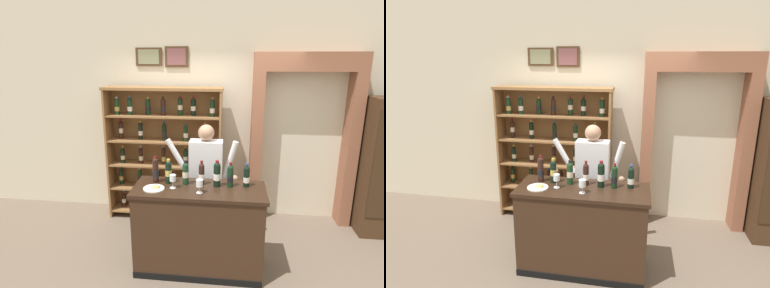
# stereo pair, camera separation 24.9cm
# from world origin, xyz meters

# --- Properties ---
(ground_plane) EXTENTS (14.00, 14.00, 0.02)m
(ground_plane) POSITION_xyz_m (0.00, 0.00, -0.01)
(ground_plane) COLOR #6B5B4C
(back_wall) EXTENTS (12.00, 0.19, 3.39)m
(back_wall) POSITION_xyz_m (-0.00, 1.58, 1.70)
(back_wall) COLOR beige
(back_wall) RESTS_ON ground
(wine_shelf) EXTENTS (1.74, 0.36, 2.02)m
(wine_shelf) POSITION_xyz_m (-0.67, 1.26, 1.09)
(wine_shelf) COLOR olive
(wine_shelf) RESTS_ON ground
(archway_doorway) EXTENTS (1.49, 0.45, 2.50)m
(archway_doorway) POSITION_xyz_m (1.36, 1.46, 1.41)
(archway_doorway) COLOR #935B42
(archway_doorway) RESTS_ON ground
(tasting_counter) EXTENTS (1.48, 0.60, 1.02)m
(tasting_counter) POSITION_xyz_m (-0.02, -0.00, 0.51)
(tasting_counter) COLOR #382316
(tasting_counter) RESTS_ON ground
(shopkeeper) EXTENTS (0.94, 0.22, 1.63)m
(shopkeeper) POSITION_xyz_m (0.01, 0.53, 1.01)
(shopkeeper) COLOR #2D3347
(shopkeeper) RESTS_ON ground
(tasting_bottle_riserva) EXTENTS (0.07, 0.07, 0.31)m
(tasting_bottle_riserva) POSITION_xyz_m (-0.54, 0.12, 1.17)
(tasting_bottle_riserva) COLOR black
(tasting_bottle_riserva) RESTS_ON tasting_counter
(tasting_bottle_prosecco) EXTENTS (0.07, 0.07, 0.29)m
(tasting_bottle_prosecco) POSITION_xyz_m (-0.38, 0.11, 1.16)
(tasting_bottle_prosecco) COLOR black
(tasting_bottle_prosecco) RESTS_ON tasting_counter
(tasting_bottle_bianco) EXTENTS (0.07, 0.07, 0.28)m
(tasting_bottle_bianco) POSITION_xyz_m (-0.18, 0.10, 1.16)
(tasting_bottle_bianco) COLOR #19381E
(tasting_bottle_bianco) RESTS_ON tasting_counter
(tasting_bottle_rosso) EXTENTS (0.07, 0.07, 0.29)m
(tasting_bottle_rosso) POSITION_xyz_m (-0.00, 0.11, 1.15)
(tasting_bottle_rosso) COLOR black
(tasting_bottle_rosso) RESTS_ON tasting_counter
(tasting_bottle_brunello) EXTENTS (0.08, 0.08, 0.31)m
(tasting_bottle_brunello) POSITION_xyz_m (0.18, 0.08, 1.17)
(tasting_bottle_brunello) COLOR black
(tasting_bottle_brunello) RESTS_ON tasting_counter
(tasting_bottle_grappa) EXTENTS (0.07, 0.07, 0.29)m
(tasting_bottle_grappa) POSITION_xyz_m (0.32, 0.08, 1.15)
(tasting_bottle_grappa) COLOR black
(tasting_bottle_grappa) RESTS_ON tasting_counter
(tasting_bottle_super_tuscan) EXTENTS (0.07, 0.07, 0.28)m
(tasting_bottle_super_tuscan) POSITION_xyz_m (0.51, 0.11, 1.14)
(tasting_bottle_super_tuscan) COLOR black
(tasting_bottle_super_tuscan) RESTS_ON tasting_counter
(wine_glass_left) EXTENTS (0.07, 0.07, 0.16)m
(wine_glass_left) POSITION_xyz_m (-0.31, -0.03, 1.13)
(wine_glass_left) COLOR silver
(wine_glass_left) RESTS_ON tasting_counter
(wine_glass_center) EXTENTS (0.07, 0.07, 0.15)m
(wine_glass_center) POSITION_xyz_m (-0.00, -0.13, 1.12)
(wine_glass_center) COLOR silver
(wine_glass_center) RESTS_ON tasting_counter
(cheese_plate) EXTENTS (0.24, 0.24, 0.04)m
(cheese_plate) POSITION_xyz_m (-0.51, -0.09, 1.03)
(cheese_plate) COLOR white
(cheese_plate) RESTS_ON tasting_counter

